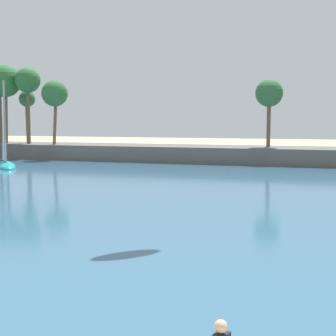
% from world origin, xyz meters
% --- Properties ---
extents(sea, '(220.00, 87.89, 0.06)m').
position_xyz_m(sea, '(0.00, 51.52, 0.03)').
color(sea, '#33607F').
rests_on(sea, ground).
extents(palm_headland, '(80.54, 6.54, 12.94)m').
position_xyz_m(palm_headland, '(-0.49, 55.42, 3.96)').
color(palm_headland, '#605B54').
rests_on(palm_headland, ground).
extents(sailboat_mid_bay, '(5.59, 5.87, 9.05)m').
position_xyz_m(sailboat_mid_bay, '(-26.80, 42.83, 0.88)').
color(sailboat_mid_bay, teal).
rests_on(sailboat_mid_bay, sea).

